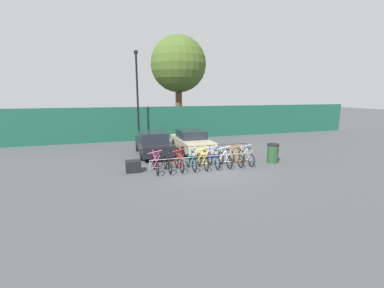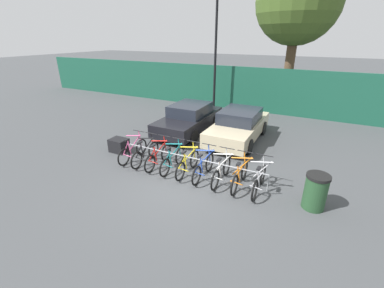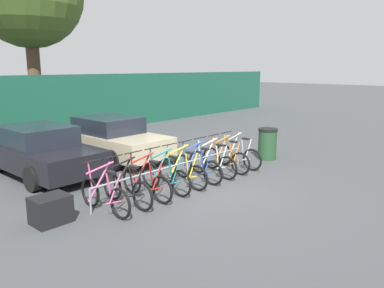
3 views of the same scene
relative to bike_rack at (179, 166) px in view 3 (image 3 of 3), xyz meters
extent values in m
plane|color=#424447|center=(0.10, -0.68, -0.50)|extent=(120.00, 120.00, 0.00)
cube|color=#19513D|center=(0.10, 8.82, 0.84)|extent=(36.00, 0.16, 2.69)
cylinder|color=gray|center=(0.00, 0.00, 0.05)|extent=(5.34, 0.04, 0.04)
cylinder|color=gray|center=(-2.67, 0.00, -0.23)|extent=(0.04, 0.04, 0.55)
cylinder|color=gray|center=(2.67, 0.00, -0.23)|extent=(0.04, 0.04, 0.55)
torus|color=black|center=(-2.42, -0.68, -0.17)|extent=(0.06, 0.66, 0.66)
torus|color=black|center=(-2.42, 0.38, -0.17)|extent=(0.06, 0.66, 0.66)
cylinder|color=#E55993|center=(-2.42, 0.01, 0.15)|extent=(0.60, 0.04, 0.76)
cylinder|color=#E55993|center=(-2.42, -0.04, 0.46)|extent=(0.68, 0.04, 0.16)
cylinder|color=#E55993|center=(-2.42, -0.33, 0.09)|extent=(0.14, 0.04, 0.63)
cylinder|color=#E55993|center=(-2.42, -0.53, 0.11)|extent=(0.32, 0.03, 0.58)
cylinder|color=#E55993|center=(-2.42, -0.48, -0.20)|extent=(0.40, 0.03, 0.08)
cylinder|color=#E55993|center=(-2.42, 0.33, 0.17)|extent=(0.12, 0.04, 0.69)
cylinder|color=black|center=(-2.42, 0.29, 0.54)|extent=(0.52, 0.03, 0.03)
cube|color=black|center=(-2.42, -0.42, 0.43)|extent=(0.10, 0.22, 0.05)
torus|color=black|center=(-1.83, -0.68, -0.17)|extent=(0.06, 0.66, 0.66)
torus|color=black|center=(-1.83, 0.38, -0.17)|extent=(0.06, 0.66, 0.66)
cylinder|color=black|center=(-1.83, 0.01, 0.15)|extent=(0.60, 0.04, 0.76)
cylinder|color=black|center=(-1.83, -0.04, 0.46)|extent=(0.68, 0.04, 0.16)
cylinder|color=black|center=(-1.83, -0.33, 0.09)|extent=(0.14, 0.04, 0.63)
cylinder|color=black|center=(-1.83, -0.53, 0.11)|extent=(0.32, 0.03, 0.58)
cylinder|color=black|center=(-1.83, -0.48, -0.20)|extent=(0.40, 0.03, 0.08)
cylinder|color=black|center=(-1.83, 0.33, 0.17)|extent=(0.12, 0.04, 0.69)
cylinder|color=black|center=(-1.83, 0.29, 0.54)|extent=(0.52, 0.03, 0.03)
cube|color=black|center=(-1.83, -0.42, 0.43)|extent=(0.10, 0.22, 0.05)
torus|color=black|center=(-1.26, -0.68, -0.17)|extent=(0.06, 0.66, 0.66)
torus|color=black|center=(-1.26, 0.38, -0.17)|extent=(0.06, 0.66, 0.66)
cylinder|color=red|center=(-1.26, 0.01, 0.15)|extent=(0.60, 0.04, 0.76)
cylinder|color=red|center=(-1.26, -0.04, 0.46)|extent=(0.68, 0.04, 0.16)
cylinder|color=red|center=(-1.26, -0.33, 0.09)|extent=(0.14, 0.04, 0.63)
cylinder|color=red|center=(-1.26, -0.53, 0.11)|extent=(0.32, 0.03, 0.58)
cylinder|color=red|center=(-1.26, -0.48, -0.20)|extent=(0.40, 0.03, 0.08)
cylinder|color=red|center=(-1.26, 0.33, 0.17)|extent=(0.12, 0.04, 0.69)
cylinder|color=black|center=(-1.26, 0.29, 0.54)|extent=(0.52, 0.03, 0.03)
cube|color=black|center=(-1.26, -0.42, 0.43)|extent=(0.10, 0.22, 0.05)
torus|color=black|center=(-0.64, -0.68, -0.17)|extent=(0.06, 0.66, 0.66)
torus|color=black|center=(-0.64, 0.38, -0.17)|extent=(0.06, 0.66, 0.66)
cylinder|color=#197A7F|center=(-0.64, 0.01, 0.15)|extent=(0.60, 0.04, 0.76)
cylinder|color=#197A7F|center=(-0.64, -0.04, 0.46)|extent=(0.68, 0.04, 0.16)
cylinder|color=#197A7F|center=(-0.64, -0.33, 0.09)|extent=(0.14, 0.04, 0.63)
cylinder|color=#197A7F|center=(-0.64, -0.53, 0.11)|extent=(0.32, 0.03, 0.58)
cylinder|color=#197A7F|center=(-0.64, -0.48, -0.20)|extent=(0.40, 0.03, 0.08)
cylinder|color=#197A7F|center=(-0.64, 0.33, 0.17)|extent=(0.12, 0.04, 0.69)
cylinder|color=black|center=(-0.64, 0.29, 0.54)|extent=(0.52, 0.03, 0.03)
cube|color=black|center=(-0.64, -0.42, 0.43)|extent=(0.10, 0.22, 0.05)
torus|color=black|center=(-0.04, -0.68, -0.17)|extent=(0.06, 0.66, 0.66)
torus|color=black|center=(-0.04, 0.38, -0.17)|extent=(0.06, 0.66, 0.66)
cylinder|color=yellow|center=(-0.04, 0.01, 0.15)|extent=(0.60, 0.04, 0.76)
cylinder|color=yellow|center=(-0.04, -0.04, 0.46)|extent=(0.68, 0.04, 0.16)
cylinder|color=yellow|center=(-0.04, -0.33, 0.09)|extent=(0.14, 0.04, 0.63)
cylinder|color=yellow|center=(-0.04, -0.53, 0.11)|extent=(0.32, 0.03, 0.58)
cylinder|color=yellow|center=(-0.04, -0.48, -0.20)|extent=(0.40, 0.03, 0.08)
cylinder|color=yellow|center=(-0.04, 0.33, 0.17)|extent=(0.12, 0.04, 0.69)
cylinder|color=black|center=(-0.04, 0.29, 0.54)|extent=(0.52, 0.03, 0.03)
cube|color=black|center=(-0.04, -0.42, 0.43)|extent=(0.10, 0.22, 0.05)
torus|color=black|center=(0.55, -0.68, -0.17)|extent=(0.06, 0.66, 0.66)
torus|color=black|center=(0.55, 0.38, -0.17)|extent=(0.06, 0.66, 0.66)
cylinder|color=#284CB7|center=(0.55, 0.01, 0.15)|extent=(0.60, 0.04, 0.76)
cylinder|color=#284CB7|center=(0.55, -0.04, 0.46)|extent=(0.68, 0.04, 0.16)
cylinder|color=#284CB7|center=(0.55, -0.33, 0.09)|extent=(0.14, 0.04, 0.63)
cylinder|color=#284CB7|center=(0.55, -0.53, 0.11)|extent=(0.32, 0.03, 0.58)
cylinder|color=#284CB7|center=(0.55, -0.48, -0.20)|extent=(0.40, 0.03, 0.08)
cylinder|color=#284CB7|center=(0.55, 0.33, 0.17)|extent=(0.12, 0.04, 0.69)
cylinder|color=black|center=(0.55, 0.29, 0.54)|extent=(0.52, 0.03, 0.03)
cube|color=black|center=(0.55, -0.42, 0.43)|extent=(0.10, 0.22, 0.05)
torus|color=black|center=(1.19, -0.68, -0.17)|extent=(0.06, 0.66, 0.66)
torus|color=black|center=(1.19, 0.38, -0.17)|extent=(0.06, 0.66, 0.66)
cylinder|color=silver|center=(1.19, 0.01, 0.15)|extent=(0.60, 0.04, 0.76)
cylinder|color=silver|center=(1.19, -0.04, 0.46)|extent=(0.68, 0.04, 0.16)
cylinder|color=silver|center=(1.19, -0.33, 0.09)|extent=(0.14, 0.04, 0.63)
cylinder|color=silver|center=(1.19, -0.53, 0.11)|extent=(0.32, 0.03, 0.58)
cylinder|color=silver|center=(1.19, -0.48, -0.20)|extent=(0.40, 0.03, 0.08)
cylinder|color=silver|center=(1.19, 0.33, 0.17)|extent=(0.12, 0.04, 0.69)
cylinder|color=black|center=(1.19, 0.29, 0.54)|extent=(0.52, 0.03, 0.03)
cube|color=black|center=(1.19, -0.42, 0.43)|extent=(0.10, 0.22, 0.05)
torus|color=black|center=(1.81, -0.68, -0.17)|extent=(0.06, 0.66, 0.66)
torus|color=black|center=(1.81, 0.38, -0.17)|extent=(0.06, 0.66, 0.66)
cylinder|color=orange|center=(1.81, 0.01, 0.15)|extent=(0.60, 0.04, 0.76)
cylinder|color=orange|center=(1.81, -0.04, 0.46)|extent=(0.68, 0.04, 0.16)
cylinder|color=orange|center=(1.81, -0.33, 0.09)|extent=(0.14, 0.04, 0.63)
cylinder|color=orange|center=(1.81, -0.53, 0.11)|extent=(0.32, 0.03, 0.58)
cylinder|color=orange|center=(1.81, -0.48, -0.20)|extent=(0.40, 0.03, 0.08)
cylinder|color=orange|center=(1.81, 0.33, 0.17)|extent=(0.12, 0.04, 0.69)
cylinder|color=black|center=(1.81, 0.29, 0.54)|extent=(0.52, 0.03, 0.03)
cube|color=black|center=(1.81, -0.42, 0.43)|extent=(0.10, 0.22, 0.05)
torus|color=black|center=(2.42, -0.68, -0.17)|extent=(0.06, 0.66, 0.66)
torus|color=black|center=(2.42, 0.38, -0.17)|extent=(0.06, 0.66, 0.66)
cylinder|color=#B7B7BC|center=(2.42, 0.01, 0.15)|extent=(0.60, 0.04, 0.76)
cylinder|color=#B7B7BC|center=(2.42, -0.04, 0.46)|extent=(0.68, 0.04, 0.16)
cylinder|color=#B7B7BC|center=(2.42, -0.33, 0.09)|extent=(0.14, 0.04, 0.63)
cylinder|color=#B7B7BC|center=(2.42, -0.53, 0.11)|extent=(0.32, 0.03, 0.58)
cylinder|color=#B7B7BC|center=(2.42, -0.48, -0.20)|extent=(0.40, 0.03, 0.08)
cylinder|color=#B7B7BC|center=(2.42, 0.33, 0.17)|extent=(0.12, 0.04, 0.69)
cylinder|color=black|center=(2.42, 0.29, 0.54)|extent=(0.52, 0.03, 0.03)
cube|color=black|center=(2.42, -0.42, 0.43)|extent=(0.10, 0.22, 0.05)
cube|color=black|center=(-1.93, 3.57, 0.06)|extent=(1.80, 4.33, 0.62)
cube|color=#1E232D|center=(-1.93, 3.68, 0.63)|extent=(1.58, 1.99, 0.52)
cylinder|color=black|center=(-1.07, 4.83, -0.18)|extent=(0.20, 0.64, 0.64)
cylinder|color=black|center=(-2.78, 2.32, -0.18)|extent=(0.20, 0.64, 0.64)
cylinder|color=black|center=(-1.07, 2.32, -0.18)|extent=(0.20, 0.64, 0.64)
cube|color=#C1B28E|center=(0.56, 3.65, 0.06)|extent=(1.80, 4.37, 0.62)
cube|color=#1E232D|center=(0.56, 3.76, 0.63)|extent=(1.58, 2.01, 0.52)
cylinder|color=black|center=(-0.30, 4.92, -0.18)|extent=(0.20, 0.64, 0.64)
cylinder|color=black|center=(1.41, 4.92, -0.18)|extent=(0.20, 0.64, 0.64)
cylinder|color=black|center=(-0.30, 2.38, -0.18)|extent=(0.20, 0.64, 0.64)
cylinder|color=black|center=(1.41, 2.38, -0.18)|extent=(0.20, 0.64, 0.64)
cylinder|color=#234728|center=(3.97, -0.27, -0.03)|extent=(0.60, 0.60, 0.95)
cylinder|color=black|center=(3.97, -0.27, 0.49)|extent=(0.63, 0.63, 0.08)
cube|color=black|center=(-3.43, 0.20, -0.23)|extent=(0.70, 0.56, 0.55)
cylinder|color=brown|center=(1.52, 10.62, 1.71)|extent=(0.58, 0.58, 4.43)
camera|label=1|loc=(-4.27, -11.93, 3.15)|focal=24.00mm
camera|label=2|loc=(3.65, -7.09, 3.95)|focal=24.00mm
camera|label=3|loc=(-6.76, -6.45, 2.51)|focal=35.00mm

